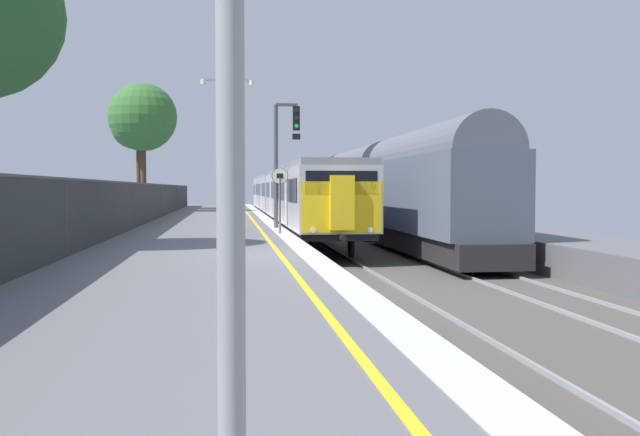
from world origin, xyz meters
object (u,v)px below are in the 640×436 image
object	(u,v)px
speed_limit_sign	(280,191)
background_tree_left	(138,120)
signal_gantry	(282,150)
commuter_train_at_platform	(288,194)
freight_train_adjacent_track	(341,188)
platform_lamp_mid	(228,141)
background_tree_centre	(141,119)

from	to	relation	value
speed_limit_sign	background_tree_left	bearing A→B (deg)	105.79
speed_limit_sign	signal_gantry	bearing A→B (deg)	84.13
commuter_train_at_platform	background_tree_left	world-z (taller)	background_tree_left
freight_train_adjacent_track	background_tree_left	distance (m)	18.16
commuter_train_at_platform	background_tree_left	bearing A→B (deg)	129.08
freight_train_adjacent_track	platform_lamp_mid	world-z (taller)	platform_lamp_mid
signal_gantry	background_tree_centre	world-z (taller)	background_tree_centre
speed_limit_sign	background_tree_centre	bearing A→B (deg)	107.39
freight_train_adjacent_track	signal_gantry	size ratio (longest dim) A/B	10.91
freight_train_adjacent_track	speed_limit_sign	world-z (taller)	freight_train_adjacent_track
speed_limit_sign	platform_lamp_mid	size ratio (longest dim) A/B	0.41
commuter_train_at_platform	freight_train_adjacent_track	size ratio (longest dim) A/B	0.75
commuter_train_at_platform	signal_gantry	bearing A→B (deg)	-95.80
freight_train_adjacent_track	background_tree_left	size ratio (longest dim) A/B	5.92
background_tree_centre	background_tree_left	bearing A→B (deg)	98.63
freight_train_adjacent_track	background_tree_left	xyz separation A→B (m)	(-14.70, 9.24, 5.33)
platform_lamp_mid	background_tree_centre	size ratio (longest dim) A/B	0.64
commuter_train_at_platform	background_tree_left	distance (m)	17.91
freight_train_adjacent_track	commuter_train_at_platform	bearing A→B (deg)	-135.57
commuter_train_at_platform	background_tree_centre	size ratio (longest dim) A/B	4.61
freight_train_adjacent_track	background_tree_centre	world-z (taller)	background_tree_centre
signal_gantry	platform_lamp_mid	world-z (taller)	platform_lamp_mid
background_tree_centre	speed_limit_sign	bearing A→B (deg)	-72.61
signal_gantry	platform_lamp_mid	distance (m)	3.19
platform_lamp_mid	background_tree_left	xyz separation A→B (m)	(-7.00, 30.00, 3.62)
speed_limit_sign	background_tree_left	size ratio (longest dim) A/B	0.25
speed_limit_sign	background_tree_left	xyz separation A→B (m)	(-8.85, 31.29, 5.49)
signal_gantry	platform_lamp_mid	bearing A→B (deg)	-134.17
signal_gantry	background_tree_left	world-z (taller)	background_tree_left
commuter_train_at_platform	platform_lamp_mid	xyz separation A→B (m)	(-3.69, -16.84, 2.14)
speed_limit_sign	background_tree_centre	xyz separation A→B (m)	(-7.95, 25.38, 4.98)
commuter_train_at_platform	signal_gantry	distance (m)	14.76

